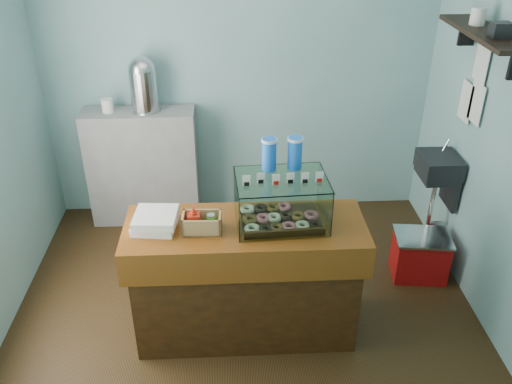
{
  "coord_description": "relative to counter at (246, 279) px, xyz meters",
  "views": [
    {
      "loc": [
        -0.08,
        -3.23,
        2.86
      ],
      "look_at": [
        0.08,
        -0.15,
        1.09
      ],
      "focal_mm": 38.0,
      "sensor_mm": 36.0,
      "label": 1
    }
  ],
  "objects": [
    {
      "name": "back_shelf",
      "position": [
        -0.9,
        1.57,
        0.09
      ],
      "size": [
        1.0,
        0.32,
        1.1
      ],
      "primitive_type": "cube",
      "color": "#949496",
      "rests_on": "ground"
    },
    {
      "name": "display_case",
      "position": [
        0.23,
        0.06,
        0.61
      ],
      "size": [
        0.62,
        0.47,
        0.54
      ],
      "rotation": [
        0.0,
        0.0,
        0.06
      ],
      "color": "black",
      "rests_on": "counter"
    },
    {
      "name": "coffee_urn",
      "position": [
        -0.82,
        1.58,
        0.9
      ],
      "size": [
        0.27,
        0.27,
        0.49
      ],
      "color": "silver",
      "rests_on": "back_shelf"
    },
    {
      "name": "room_shell",
      "position": [
        0.03,
        0.26,
        1.25
      ],
      "size": [
        3.54,
        3.04,
        2.82
      ],
      "color": "#6F9FA2",
      "rests_on": "ground"
    },
    {
      "name": "red_cooler",
      "position": [
        1.45,
        0.55,
        -0.26
      ],
      "size": [
        0.48,
        0.38,
        0.39
      ],
      "rotation": [
        0.0,
        0.0,
        -0.12
      ],
      "color": "#B50E0F",
      "rests_on": "ground"
    },
    {
      "name": "ground",
      "position": [
        0.0,
        0.25,
        -0.46
      ],
      "size": [
        3.5,
        3.5,
        0.0
      ],
      "primitive_type": "plane",
      "color": "black",
      "rests_on": "ground"
    },
    {
      "name": "condiment_crate",
      "position": [
        -0.29,
        -0.05,
        0.51
      ],
      "size": [
        0.26,
        0.16,
        0.19
      ],
      "rotation": [
        0.0,
        0.0,
        -0.04
      ],
      "color": "tan",
      "rests_on": "counter"
    },
    {
      "name": "counter",
      "position": [
        0.0,
        0.0,
        0.0
      ],
      "size": [
        1.6,
        0.6,
        0.9
      ],
      "color": "#47240D",
      "rests_on": "ground"
    },
    {
      "name": "pastry_boxes",
      "position": [
        -0.58,
        0.01,
        0.5
      ],
      "size": [
        0.3,
        0.31,
        0.11
      ],
      "rotation": [
        0.0,
        0.0,
        -0.12
      ],
      "color": "white",
      "rests_on": "counter"
    }
  ]
}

